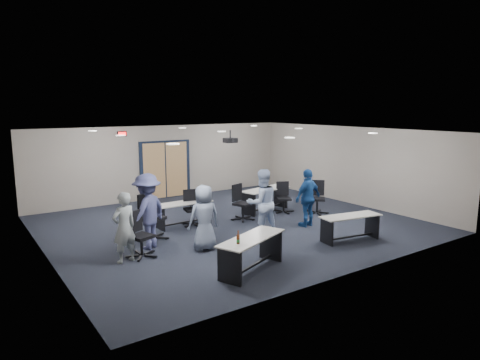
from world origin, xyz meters
TOP-DOWN VIEW (x-y plane):
  - floor at (0.00, 0.00)m, footprint 10.00×10.00m
  - back_wall at (0.00, 4.50)m, footprint 10.00×0.04m
  - front_wall at (0.00, -4.50)m, footprint 10.00×0.04m
  - left_wall at (-5.00, 0.00)m, footprint 0.04×9.00m
  - right_wall at (5.00, 0.00)m, footprint 0.04×9.00m
  - ceiling at (0.00, 0.00)m, footprint 10.00×9.00m
  - double_door at (0.00, 4.46)m, footprint 2.00×0.07m
  - exit_sign at (-1.60, 4.44)m, footprint 0.32×0.07m
  - ceiling_projector at (0.30, 0.50)m, footprint 0.35×0.32m
  - ceiling_can_lights at (0.00, 0.25)m, footprint 6.24×5.74m
  - table_front_left at (-1.63, -3.24)m, footprint 1.89×1.22m
  - table_front_right at (1.67, -2.99)m, footprint 1.69×0.81m
  - table_back_left at (-1.19, 0.66)m, footprint 1.69×0.60m
  - table_back_right at (1.80, 0.71)m, footprint 1.93×0.98m
  - chair_back_a at (-2.45, -0.05)m, footprint 1.02×1.02m
  - chair_back_b at (-0.98, 0.53)m, footprint 0.76×0.76m
  - chair_back_c at (0.55, 0.20)m, footprint 0.86×0.86m
  - chair_back_d at (2.17, 0.21)m, footprint 0.83×0.83m
  - chair_loose_left at (-3.19, -1.14)m, footprint 0.85×0.85m
  - chair_loose_right at (2.94, -0.52)m, footprint 0.94×0.94m
  - person_gray at (-3.62, -1.25)m, footprint 0.65×0.50m
  - person_plaid at (-1.76, -1.51)m, footprint 0.82×0.58m
  - person_lightblue at (0.07, -1.37)m, footprint 0.96×0.80m
  - person_navy at (1.70, -1.39)m, footprint 1.01×0.52m
  - person_back at (-2.83, -0.64)m, footprint 1.36×1.19m

SIDE VIEW (x-z plane):
  - floor at x=0.00m, z-range 0.00..0.00m
  - table_front_right at x=1.67m, z-range 0.12..0.78m
  - table_back_left at x=-1.19m, z-range 0.07..0.86m
  - chair_back_d at x=2.17m, z-range 0.00..0.98m
  - table_front_left at x=-1.63m, z-range 0.00..1.00m
  - table_back_right at x=1.80m, z-range 0.14..0.88m
  - chair_back_b at x=-0.98m, z-range 0.00..1.02m
  - chair_loose_left at x=-3.19m, z-range 0.00..1.05m
  - chair_loose_right at x=2.94m, z-range 0.00..1.06m
  - chair_back_c at x=0.55m, z-range 0.00..1.08m
  - chair_back_a at x=-2.45m, z-range 0.00..1.19m
  - person_gray at x=-3.62m, z-range 0.00..1.58m
  - person_plaid at x=-1.76m, z-range 0.00..1.58m
  - person_navy at x=1.70m, z-range 0.00..1.66m
  - person_lightblue at x=0.07m, z-range 0.00..1.78m
  - person_back at x=-2.83m, z-range 0.00..1.83m
  - double_door at x=0.00m, z-range -0.05..2.15m
  - back_wall at x=0.00m, z-range 0.00..2.70m
  - front_wall at x=0.00m, z-range 0.00..2.70m
  - left_wall at x=-5.00m, z-range 0.00..2.70m
  - right_wall at x=5.00m, z-range 0.00..2.70m
  - ceiling_projector at x=0.30m, z-range 2.22..2.59m
  - exit_sign at x=-1.60m, z-range 2.36..2.54m
  - ceiling_can_lights at x=0.00m, z-range 2.66..2.68m
  - ceiling at x=0.00m, z-range 2.68..2.72m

